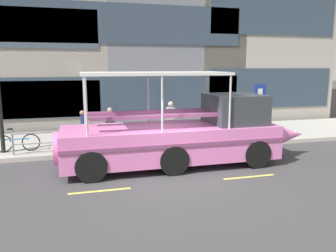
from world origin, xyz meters
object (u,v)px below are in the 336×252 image
Objects in this scene: pedestrian_mid_left at (171,116)px; parking_sign at (259,102)px; duck_tour_boat at (185,135)px; leaned_bicycle at (17,142)px; pedestrian_mid_right at (110,121)px; pedestrian_near_stern at (83,125)px; pedestrian_near_bow at (226,116)px.

parking_sign is at bearing -18.43° from pedestrian_mid_left.
leaned_bicycle is at bearing 155.23° from duck_tour_boat.
pedestrian_mid_right is (-2.35, 3.74, 0.03)m from duck_tour_boat.
pedestrian_near_stern is at bearing -153.85° from pedestrian_mid_right.
parking_sign is 8.10m from pedestrian_near_stern.
duck_tour_boat reaches higher than pedestrian_mid_left.
pedestrian_near_stern is (-4.10, -0.74, -0.12)m from pedestrian_mid_left.
pedestrian_mid_left reaches higher than leaned_bicycle.
duck_tour_boat is 5.11m from pedestrian_near_bow.
pedestrian_mid_right is 1.35m from pedestrian_near_stern.
parking_sign is 1.47× the size of pedestrian_mid_left.
pedestrian_near_bow is at bearing 130.74° from parking_sign.
pedestrian_mid_right is (-2.89, -0.14, -0.11)m from pedestrian_mid_left.
pedestrian_mid_left reaches higher than pedestrian_mid_right.
pedestrian_mid_left reaches higher than pedestrian_near_bow.
pedestrian_mid_right is (-5.74, -0.09, -0.01)m from pedestrian_near_bow.
pedestrian_near_stern is at bearing 175.91° from parking_sign.
parking_sign is at bearing -49.26° from pedestrian_near_bow.
leaned_bicycle is 2.67m from pedestrian_near_stern.
pedestrian_mid_left is at bearing 8.84° from leaned_bicycle.
parking_sign is 1.84m from pedestrian_near_bow.
pedestrian_mid_right is at bearing 122.17° from duck_tour_boat.
pedestrian_near_bow is 0.91× the size of pedestrian_mid_left.
pedestrian_near_stern is at bearing 138.60° from duck_tour_boat.
leaned_bicycle is at bearing -174.07° from pedestrian_near_bow.
duck_tour_boat reaches higher than parking_sign.
pedestrian_near_stern is at bearing -169.82° from pedestrian_mid_left.
parking_sign is 1.66× the size of pedestrian_near_stern.
pedestrian_mid_left is at bearing 161.57° from parking_sign.
parking_sign reaches higher than pedestrian_mid_left.
duck_tour_boat is 6.21× the size of pedestrian_near_stern.
pedestrian_near_bow is 2.85m from pedestrian_mid_left.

